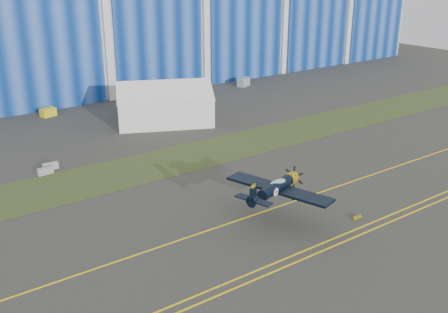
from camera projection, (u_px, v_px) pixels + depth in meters
ground at (114, 233)px, 52.05m from camera, size 260.00×260.00×0.00m
grass_median at (65, 186)px, 62.70m from camera, size 260.00×10.00×0.02m
taxiway_centreline at (137, 254)px, 48.24m from camera, size 200.00×0.20×0.02m
edge_line_near at (193, 306)px, 41.01m from camera, size 80.00×0.20×0.02m
edge_line_far at (186, 300)px, 41.77m from camera, size 80.00×0.20×0.02m
guard_board_right at (357, 217)px, 54.85m from camera, size 1.20×0.15×0.35m
warbird at (276, 188)px, 52.85m from camera, size 12.66×13.98×3.46m
tent at (164, 101)px, 86.84m from camera, size 18.65×16.61×7.14m
tug at (48, 112)px, 90.76m from camera, size 2.80×2.16×1.44m
gse_box at (243, 82)px, 112.42m from camera, size 3.37×2.62×1.79m
barrier_a at (45, 171)px, 66.14m from camera, size 2.04×0.76×0.90m
barrier_b at (50, 166)px, 67.72m from camera, size 2.01×0.64×0.90m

